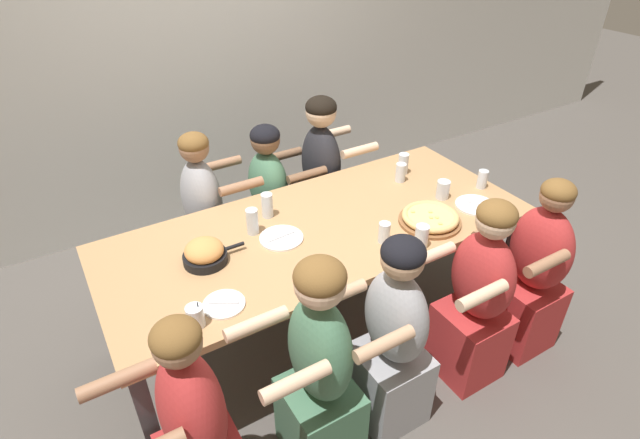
% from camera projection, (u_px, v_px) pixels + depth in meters
% --- Properties ---
extents(ground_plane, '(18.00, 18.00, 0.00)m').
position_uv_depth(ground_plane, '(320.00, 323.00, 3.19)').
color(ground_plane, '#514C47').
rests_on(ground_plane, ground).
extents(restaurant_back_panel, '(10.00, 0.06, 3.20)m').
position_uv_depth(restaurant_back_panel, '(196.00, 11.00, 3.53)').
color(restaurant_back_panel, silver).
rests_on(restaurant_back_panel, ground).
extents(dining_table, '(2.40, 1.01, 0.75)m').
position_uv_depth(dining_table, '(320.00, 237.00, 2.81)').
color(dining_table, tan).
rests_on(dining_table, ground).
extents(pizza_board_main, '(0.35, 0.35, 0.06)m').
position_uv_depth(pizza_board_main, '(430.00, 218.00, 2.80)').
color(pizza_board_main, brown).
rests_on(pizza_board_main, dining_table).
extents(skillet_bowl, '(0.32, 0.22, 0.13)m').
position_uv_depth(skillet_bowl, '(205.00, 253.00, 2.49)').
color(skillet_bowl, black).
rests_on(skillet_bowl, dining_table).
extents(empty_plate_a, '(0.19, 0.19, 0.02)m').
position_uv_depth(empty_plate_a, '(224.00, 304.00, 2.25)').
color(empty_plate_a, white).
rests_on(empty_plate_a, dining_table).
extents(empty_plate_b, '(0.24, 0.24, 0.02)m').
position_uv_depth(empty_plate_b, '(281.00, 238.00, 2.68)').
color(empty_plate_b, white).
rests_on(empty_plate_b, dining_table).
extents(empty_plate_c, '(0.24, 0.24, 0.02)m').
position_uv_depth(empty_plate_c, '(475.00, 205.00, 2.96)').
color(empty_plate_c, white).
rests_on(empty_plate_c, dining_table).
extents(cocktail_glass_blue, '(0.08, 0.08, 0.13)m').
position_uv_depth(cocktail_glass_blue, '(196.00, 317.00, 2.13)').
color(cocktail_glass_blue, silver).
rests_on(cocktail_glass_blue, dining_table).
extents(drinking_glass_a, '(0.06, 0.06, 0.12)m').
position_uv_depth(drinking_glass_a, '(400.00, 173.00, 3.19)').
color(drinking_glass_a, silver).
rests_on(drinking_glass_a, dining_table).
extents(drinking_glass_b, '(0.07, 0.07, 0.15)m').
position_uv_depth(drinking_glass_b, '(252.00, 223.00, 2.69)').
color(drinking_glass_b, silver).
rests_on(drinking_glass_b, dining_table).
extents(drinking_glass_c, '(0.07, 0.07, 0.13)m').
position_uv_depth(drinking_glass_c, '(422.00, 236.00, 2.59)').
color(drinking_glass_c, silver).
rests_on(drinking_glass_c, dining_table).
extents(drinking_glass_d, '(0.06, 0.06, 0.12)m').
position_uv_depth(drinking_glass_d, '(384.00, 234.00, 2.63)').
color(drinking_glass_d, silver).
rests_on(drinking_glass_d, dining_table).
extents(drinking_glass_e, '(0.07, 0.07, 0.14)m').
position_uv_depth(drinking_glass_e, '(403.00, 165.00, 3.27)').
color(drinking_glass_e, silver).
rests_on(drinking_glass_e, dining_table).
extents(drinking_glass_f, '(0.07, 0.07, 0.15)m').
position_uv_depth(drinking_glass_f, '(267.00, 205.00, 2.83)').
color(drinking_glass_f, silver).
rests_on(drinking_glass_f, dining_table).
extents(drinking_glass_g, '(0.08, 0.08, 0.11)m').
position_uv_depth(drinking_glass_g, '(443.00, 191.00, 3.01)').
color(drinking_glass_g, silver).
rests_on(drinking_glass_g, dining_table).
extents(drinking_glass_h, '(0.06, 0.06, 0.12)m').
position_uv_depth(drinking_glass_h, '(482.00, 180.00, 3.12)').
color(drinking_glass_h, silver).
rests_on(drinking_glass_h, dining_table).
extents(diner_near_center, '(0.51, 0.40, 1.12)m').
position_uv_depth(diner_near_center, '(392.00, 343.00, 2.37)').
color(diner_near_center, '#99999E').
rests_on(diner_near_center, ground).
extents(diner_near_midleft, '(0.51, 0.40, 1.17)m').
position_uv_depth(diner_near_midleft, '(319.00, 374.00, 2.18)').
color(diner_near_midleft, '#477556').
rests_on(diner_near_midleft, ground).
extents(diner_far_midleft, '(0.51, 0.40, 1.14)m').
position_uv_depth(diner_far_midleft, '(206.00, 222.00, 3.24)').
color(diner_far_midleft, '#99999E').
rests_on(diner_far_midleft, ground).
extents(diner_near_midright, '(0.51, 0.40, 1.13)m').
position_uv_depth(diner_near_midright, '(476.00, 302.00, 2.61)').
color(diner_near_midright, '#B22D2D').
rests_on(diner_near_midright, ground).
extents(diner_far_center, '(0.51, 0.40, 1.08)m').
position_uv_depth(diner_far_center, '(270.00, 205.00, 3.45)').
color(diner_far_center, '#477556').
rests_on(diner_far_center, ground).
extents(diner_near_left, '(0.51, 0.40, 1.14)m').
position_uv_depth(diner_near_left, '(198.00, 439.00, 1.96)').
color(diner_near_left, '#B22D2D').
rests_on(diner_near_left, ground).
extents(diner_near_right, '(0.51, 0.40, 1.11)m').
position_uv_depth(diner_near_right, '(532.00, 276.00, 2.81)').
color(diner_near_right, '#B22D2D').
rests_on(diner_near_right, ground).
extents(diner_far_midright, '(0.51, 0.40, 1.20)m').
position_uv_depth(diner_far_midright, '(321.00, 182.00, 3.59)').
color(diner_far_midright, '#232328').
rests_on(diner_far_midright, ground).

